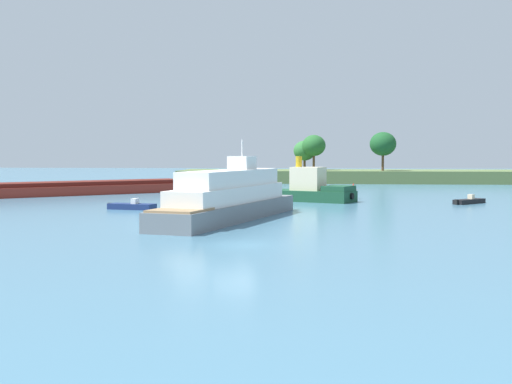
{
  "coord_description": "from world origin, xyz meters",
  "views": [
    {
      "loc": [
        4.63,
        -39.22,
        5.36
      ],
      "look_at": [
        -1.54,
        32.89,
        1.2
      ],
      "focal_mm": 47.65,
      "sensor_mm": 36.0,
      "label": 1
    }
  ],
  "objects_px": {
    "white_riverboat": "(230,198)",
    "small_motorboat": "(132,206)",
    "fishing_skiff": "(469,201)",
    "cargo_barge": "(71,188)",
    "channel_buoy_red": "(353,192)",
    "tugboat": "(312,190)"
  },
  "relations": [
    {
      "from": "fishing_skiff",
      "to": "channel_buoy_red",
      "type": "xyz_separation_m",
      "value": [
        -11.81,
        6.32,
        0.54
      ]
    },
    {
      "from": "tugboat",
      "to": "cargo_barge",
      "type": "xyz_separation_m",
      "value": [
        -30.96,
        9.53,
        -0.37
      ]
    },
    {
      "from": "white_riverboat",
      "to": "small_motorboat",
      "type": "height_order",
      "value": "white_riverboat"
    },
    {
      "from": "white_riverboat",
      "to": "channel_buoy_red",
      "type": "xyz_separation_m",
      "value": [
        11.31,
        25.66,
        -0.93
      ]
    },
    {
      "from": "tugboat",
      "to": "cargo_barge",
      "type": "distance_m",
      "value": 32.4
    },
    {
      "from": "white_riverboat",
      "to": "fishing_skiff",
      "type": "bearing_deg",
      "value": 39.9
    },
    {
      "from": "white_riverboat",
      "to": "small_motorboat",
      "type": "xyz_separation_m",
      "value": [
        -10.57,
        9.24,
        -1.44
      ]
    },
    {
      "from": "tugboat",
      "to": "small_motorboat",
      "type": "height_order",
      "value": "tugboat"
    },
    {
      "from": "fishing_skiff",
      "to": "cargo_barge",
      "type": "bearing_deg",
      "value": 166.18
    },
    {
      "from": "white_riverboat",
      "to": "tugboat",
      "type": "bearing_deg",
      "value": 73.22
    },
    {
      "from": "cargo_barge",
      "to": "white_riverboat",
      "type": "height_order",
      "value": "white_riverboat"
    },
    {
      "from": "fishing_skiff",
      "to": "channel_buoy_red",
      "type": "height_order",
      "value": "channel_buoy_red"
    },
    {
      "from": "cargo_barge",
      "to": "channel_buoy_red",
      "type": "xyz_separation_m",
      "value": [
        35.79,
        -5.39,
        -0.1
      ]
    },
    {
      "from": "fishing_skiff",
      "to": "white_riverboat",
      "type": "bearing_deg",
      "value": -140.1
    },
    {
      "from": "fishing_skiff",
      "to": "tugboat",
      "type": "height_order",
      "value": "tugboat"
    },
    {
      "from": "tugboat",
      "to": "channel_buoy_red",
      "type": "relative_size",
      "value": 5.47
    },
    {
      "from": "fishing_skiff",
      "to": "cargo_barge",
      "type": "height_order",
      "value": "cargo_barge"
    },
    {
      "from": "small_motorboat",
      "to": "tugboat",
      "type": "bearing_deg",
      "value": 35.75
    },
    {
      "from": "cargo_barge",
      "to": "small_motorboat",
      "type": "relative_size",
      "value": 6.67
    },
    {
      "from": "channel_buoy_red",
      "to": "small_motorboat",
      "type": "bearing_deg",
      "value": -143.12
    },
    {
      "from": "cargo_barge",
      "to": "small_motorboat",
      "type": "bearing_deg",
      "value": -57.49
    },
    {
      "from": "cargo_barge",
      "to": "channel_buoy_red",
      "type": "bearing_deg",
      "value": -8.56
    }
  ]
}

